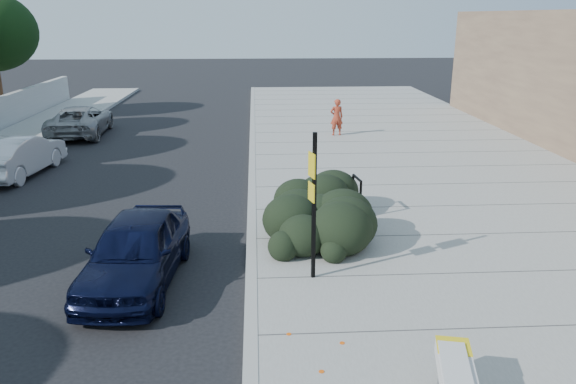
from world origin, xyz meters
The scene contains 10 objects.
ground centered at (0.00, 0.00, 0.00)m, with size 120.00×120.00×0.00m, color black.
sidewalk_near centered at (5.60, 5.00, 0.07)m, with size 11.20×50.00×0.15m, color gray.
curb_near centered at (0.00, 5.00, 0.08)m, with size 0.22×50.00×0.17m, color #9E9E99.
bike_rack centered at (2.63, 3.50, 0.74)m, with size 0.15×0.67×0.98m.
sign_post centered at (1.17, 0.00, 1.74)m, with size 0.14×0.32×2.82m.
hedge centered at (1.50, 2.50, 0.85)m, with size 1.86×3.72×1.39m, color black.
sedan_navy centered at (-2.19, 0.28, 0.66)m, with size 1.57×3.90×1.33m, color black.
wagon_silver centered at (-7.50, 8.29, 0.66)m, with size 1.39×3.99×1.32m, color silver.
suv_silver centered at (-7.38, 14.68, 0.63)m, with size 2.11×4.57×1.27m, color gray.
pedestrian centered at (3.52, 13.31, 0.91)m, with size 0.55×0.36×1.51m, color #9E3622.
Camera 1 is at (0.13, -9.73, 4.94)m, focal length 35.00 mm.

